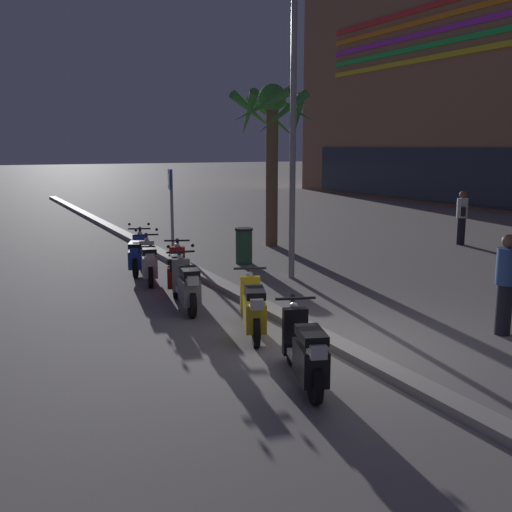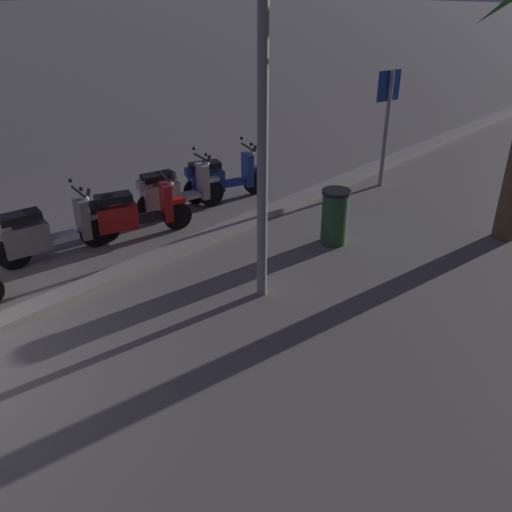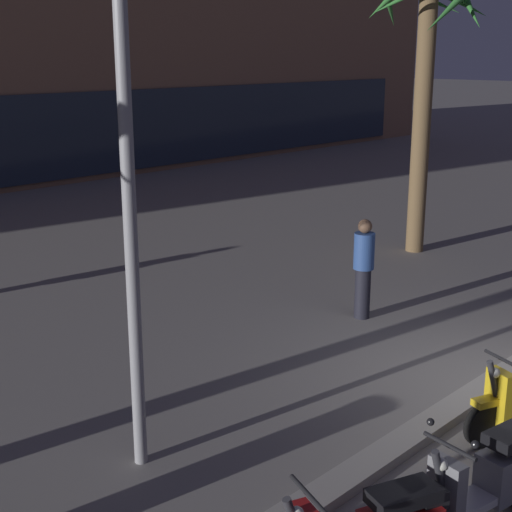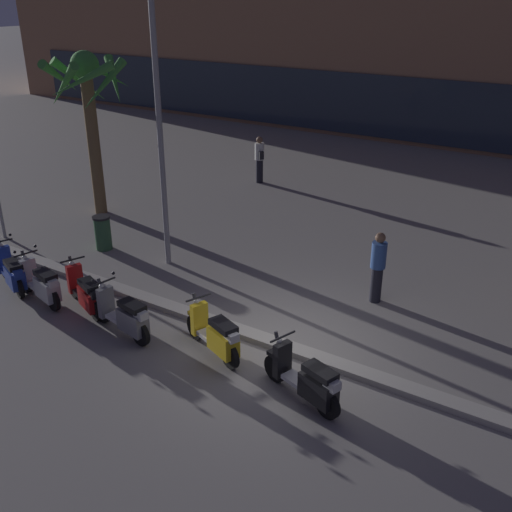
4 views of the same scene
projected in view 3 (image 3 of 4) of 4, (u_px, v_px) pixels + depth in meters
The scene contains 6 objects.
ground_plane at pixel (497, 384), 9.87m from camera, with size 200.00×200.00×0.00m, color gray.
curb_strip at pixel (498, 380), 9.85m from camera, with size 60.00×0.36×0.12m, color #ADA89E.
scooter_grey_lead_nearest at pixel (490, 479), 6.84m from camera, with size 1.82×0.66×1.17m.
palm_tree_by_mall_entrance at pixel (426, 36), 15.26m from camera, with size 2.69×2.69×6.15m.
pedestrian_by_palm_tree at pixel (364, 266), 12.10m from camera, with size 0.34×0.34×1.68m.
street_lamp at pixel (121, 31), 6.81m from camera, with size 0.36×0.36×7.43m.
Camera 3 is at (-8.76, -3.96, 4.29)m, focal length 51.81 mm.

